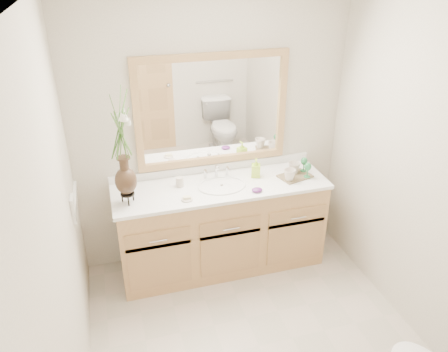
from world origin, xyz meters
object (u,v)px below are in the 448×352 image
object	(u,v)px
tumbler	(180,182)
flower_vase	(121,137)
tray	(295,176)
soap_bottle	(256,169)

from	to	relation	value
tumbler	flower_vase	bearing A→B (deg)	-160.85
tumbler	tray	xyz separation A→B (m)	(1.01, -0.12, -0.03)
soap_bottle	tray	bearing A→B (deg)	2.75
flower_vase	tumbler	size ratio (longest dim) A/B	9.77
flower_vase	tray	distance (m)	1.55
tumbler	soap_bottle	world-z (taller)	soap_bottle
tumbler	soap_bottle	xyz separation A→B (m)	(0.68, -0.01, 0.03)
soap_bottle	tray	distance (m)	0.35
flower_vase	tumbler	bearing A→B (deg)	19.15
tumbler	tray	size ratio (longest dim) A/B	0.30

